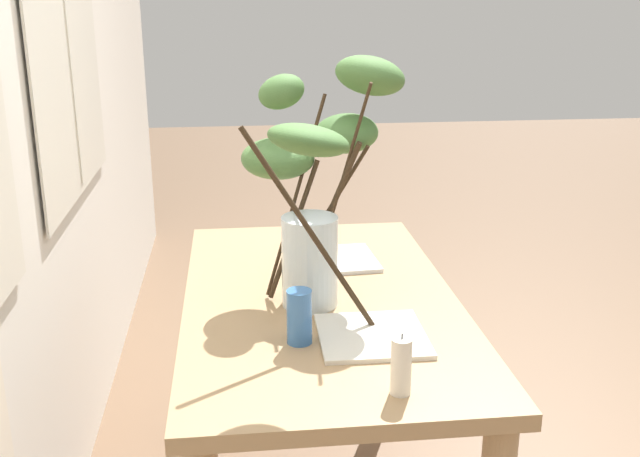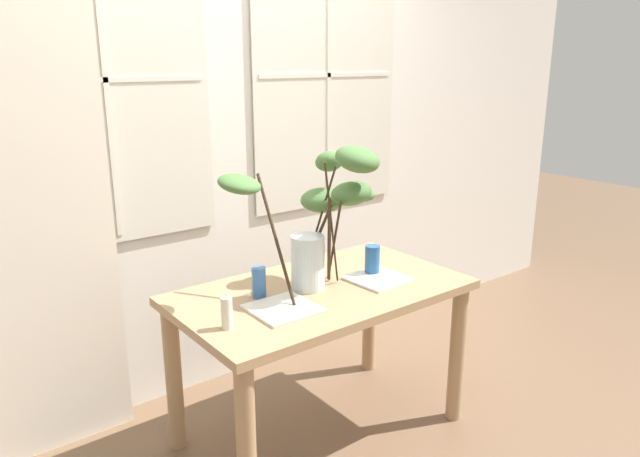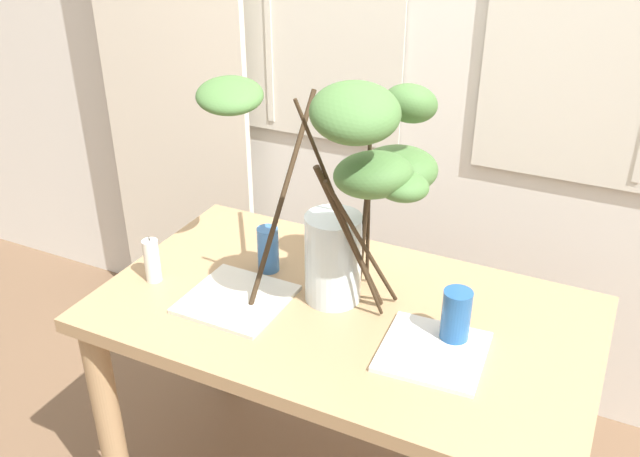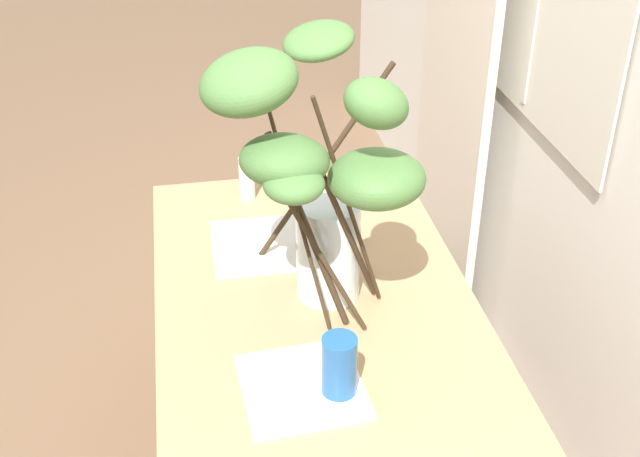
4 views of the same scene
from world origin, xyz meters
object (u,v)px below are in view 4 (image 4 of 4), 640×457
at_px(plate_square_right, 302,387).
at_px(pillar_candle, 247,178).
at_px(drinking_glass_blue_right, 339,368).
at_px(plate_square_left, 263,245).
at_px(dining_table, 318,346).
at_px(drinking_glass_blue_left, 330,218).
at_px(vase_with_branches, 321,171).

bearing_deg(plate_square_right, pillar_candle, -178.06).
distance_m(drinking_glass_blue_right, plate_square_left, 0.59).
distance_m(dining_table, plate_square_left, 0.32).
bearing_deg(pillar_candle, drinking_glass_blue_left, 35.84).
distance_m(drinking_glass_blue_left, pillar_candle, 0.33).
bearing_deg(dining_table, drinking_glass_blue_left, 163.23).
bearing_deg(drinking_glass_blue_right, plate_square_right, -112.79).
bearing_deg(plate_square_right, vase_with_branches, 161.75).
distance_m(drinking_glass_blue_left, plate_square_right, 0.58).
bearing_deg(plate_square_left, dining_table, 19.39).
xyz_separation_m(dining_table, plate_square_left, (-0.27, -0.10, 0.13)).
height_order(dining_table, plate_square_right, plate_square_right).
bearing_deg(pillar_candle, vase_with_branches, 11.72).
relative_size(drinking_glass_blue_left, plate_square_left, 0.52).
xyz_separation_m(drinking_glass_blue_left, pillar_candle, (-0.27, -0.19, -0.00)).
bearing_deg(vase_with_branches, plate_square_left, -160.17).
xyz_separation_m(dining_table, plate_square_right, (0.27, -0.08, 0.13)).
height_order(vase_with_branches, plate_square_right, vase_with_branches).
relative_size(drinking_glass_blue_right, plate_square_left, 0.55).
xyz_separation_m(drinking_glass_blue_right, pillar_candle, (-0.85, -0.10, -0.01)).
height_order(plate_square_left, plate_square_right, same).
height_order(vase_with_branches, plate_square_left, vase_with_branches).
bearing_deg(drinking_glass_blue_left, pillar_candle, -144.16).
bearing_deg(pillar_candle, dining_table, 11.31).
bearing_deg(plate_square_right, drinking_glass_blue_right, 67.21).
distance_m(vase_with_branches, drinking_glass_blue_left, 0.42).
distance_m(drinking_glass_blue_left, plate_square_left, 0.19).
bearing_deg(vase_with_branches, pillar_candle, -168.28).
height_order(vase_with_branches, pillar_candle, vase_with_branches).
relative_size(plate_square_left, pillar_candle, 1.88).
bearing_deg(drinking_glass_blue_left, drinking_glass_blue_right, -9.08).
distance_m(vase_with_branches, plate_square_right, 0.45).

